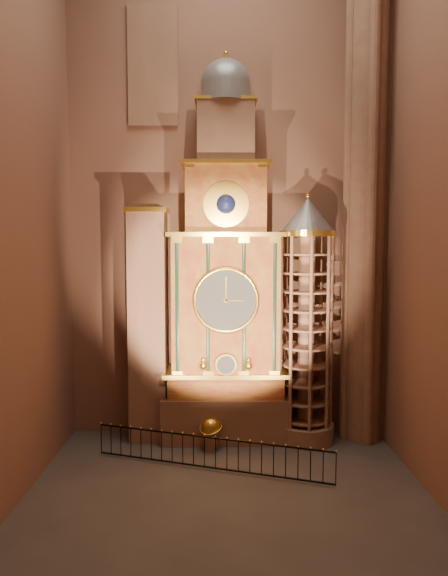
{
  "coord_description": "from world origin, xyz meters",
  "views": [
    {
      "loc": [
        -0.29,
        -17.35,
        8.48
      ],
      "look_at": [
        -0.09,
        3.0,
        6.9
      ],
      "focal_mm": 32.0,
      "sensor_mm": 36.0,
      "label": 1
    }
  ],
  "objects_px": {
    "celestial_globe": "(211,431)",
    "portrait_tower": "(148,324)",
    "iron_railing": "(210,453)",
    "stair_turret": "(306,322)",
    "astronomical_clock": "(226,290)"
  },
  "relations": [
    {
      "from": "celestial_globe",
      "to": "portrait_tower",
      "type": "bearing_deg",
      "value": 153.32
    },
    {
      "from": "portrait_tower",
      "to": "iron_railing",
      "type": "height_order",
      "value": "portrait_tower"
    },
    {
      "from": "celestial_globe",
      "to": "stair_turret",
      "type": "bearing_deg",
      "value": 14.84
    },
    {
      "from": "astronomical_clock",
      "to": "portrait_tower",
      "type": "xyz_separation_m",
      "value": [
        -3.4,
        0.02,
        -1.53
      ]
    },
    {
      "from": "astronomical_clock",
      "to": "celestial_globe",
      "type": "bearing_deg",
      "value": -115.57
    },
    {
      "from": "stair_turret",
      "to": "astronomical_clock",
      "type": "bearing_deg",
      "value": 175.7
    },
    {
      "from": "astronomical_clock",
      "to": "portrait_tower",
      "type": "height_order",
      "value": "astronomical_clock"
    },
    {
      "from": "portrait_tower",
      "to": "stair_turret",
      "type": "relative_size",
      "value": 0.94
    },
    {
      "from": "astronomical_clock",
      "to": "stair_turret",
      "type": "xyz_separation_m",
      "value": [
        3.5,
        -0.26,
        -1.41
      ]
    },
    {
      "from": "celestial_globe",
      "to": "iron_railing",
      "type": "distance_m",
      "value": 1.93
    },
    {
      "from": "astronomical_clock",
      "to": "iron_railing",
      "type": "height_order",
      "value": "astronomical_clock"
    },
    {
      "from": "astronomical_clock",
      "to": "portrait_tower",
      "type": "distance_m",
      "value": 3.73
    },
    {
      "from": "astronomical_clock",
      "to": "iron_railing",
      "type": "relative_size",
      "value": 1.86
    },
    {
      "from": "portrait_tower",
      "to": "iron_railing",
      "type": "distance_m",
      "value": 6.21
    },
    {
      "from": "astronomical_clock",
      "to": "celestial_globe",
      "type": "height_order",
      "value": "astronomical_clock"
    }
  ]
}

